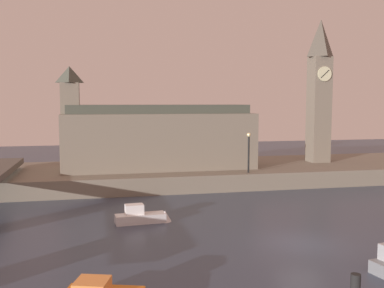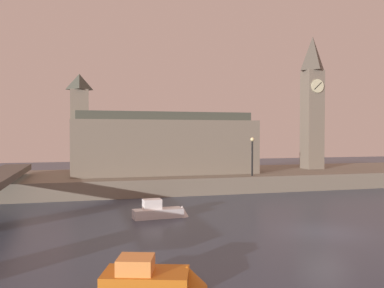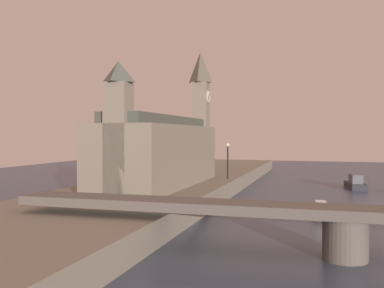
{
  "view_description": "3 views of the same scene",
  "coord_description": "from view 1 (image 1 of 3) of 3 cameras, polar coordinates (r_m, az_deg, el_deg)",
  "views": [
    {
      "loc": [
        -10.73,
        -21.64,
        7.65
      ],
      "look_at": [
        -2.38,
        17.05,
        3.91
      ],
      "focal_mm": 41.56,
      "sensor_mm": 36.0,
      "label": 1
    },
    {
      "loc": [
        -12.71,
        -19.28,
        5.39
      ],
      "look_at": [
        -2.89,
        17.04,
        4.39
      ],
      "focal_mm": 37.94,
      "sensor_mm": 36.0,
      "label": 2
    },
    {
      "loc": [
        -40.0,
        6.07,
        5.81
      ],
      "look_at": [
        -2.64,
        17.1,
        5.0
      ],
      "focal_mm": 40.92,
      "sensor_mm": 36.0,
      "label": 3
    }
  ],
  "objects": [
    {
      "name": "ground_plane",
      "position": [
        25.34,
        13.84,
        -12.34
      ],
      "size": [
        120.0,
        120.0,
        0.0
      ],
      "primitive_type": "plane",
      "color": "#384256"
    },
    {
      "name": "far_embankment",
      "position": [
        43.55,
        2.24,
        -3.73
      ],
      "size": [
        70.0,
        12.0,
        1.5
      ],
      "primitive_type": "cube",
      "color": "slate",
      "rests_on": "ground"
    },
    {
      "name": "streetlamp",
      "position": [
        38.93,
        7.29,
        -0.45
      ],
      "size": [
        0.36,
        0.36,
        3.51
      ],
      "color": "black",
      "rests_on": "far_embankment"
    },
    {
      "name": "boat_ferry_white",
      "position": [
        28.78,
        -6.07,
        -9.23
      ],
      "size": [
        3.7,
        1.29,
        1.29
      ],
      "color": "silver",
      "rests_on": "ground"
    },
    {
      "name": "parliament_hall",
      "position": [
        41.37,
        -4.72,
        0.85
      ],
      "size": [
        17.56,
        5.45,
        9.31
      ],
      "color": "slate",
      "rests_on": "far_embankment"
    },
    {
      "name": "clock_tower",
      "position": [
        47.5,
        16.03,
        6.83
      ],
      "size": [
        2.1,
        2.16,
        14.46
      ],
      "color": "slate",
      "rests_on": "far_embankment"
    }
  ]
}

